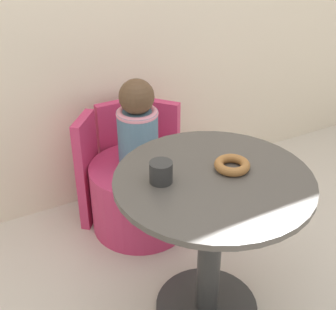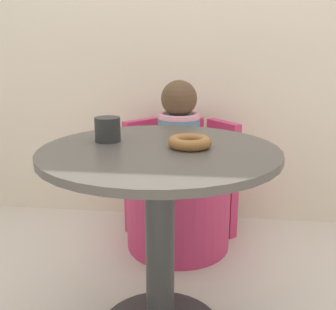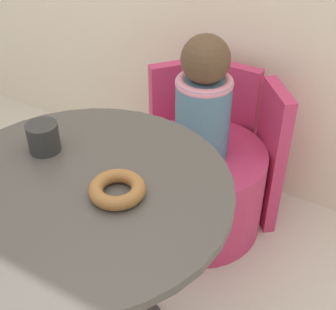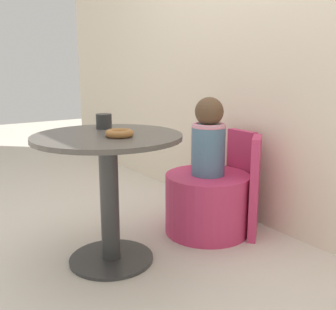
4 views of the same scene
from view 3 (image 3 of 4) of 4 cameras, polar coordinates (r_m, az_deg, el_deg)
name	(u,v)px [view 3 (image 3 of 4)]	position (r m, az deg, el deg)	size (l,w,h in m)	color
round_table	(90,242)	(1.35, -9.49, -10.47)	(0.78, 0.78, 0.71)	#333333
tub_chair	(199,189)	(1.99, 3.80, -4.16)	(0.54, 0.54, 0.39)	#C63360
booth_backrest	(224,138)	(2.07, 6.79, 2.03)	(0.64, 0.23, 0.64)	#C63360
child_figure	(204,101)	(1.74, 4.35, 6.62)	(0.21, 0.21, 0.49)	slate
donut	(117,189)	(1.16, -6.22, -4.17)	(0.14, 0.14, 0.04)	#9E6633
cup	(43,137)	(1.34, -14.96, 2.08)	(0.09, 0.09, 0.08)	#2D2D2D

